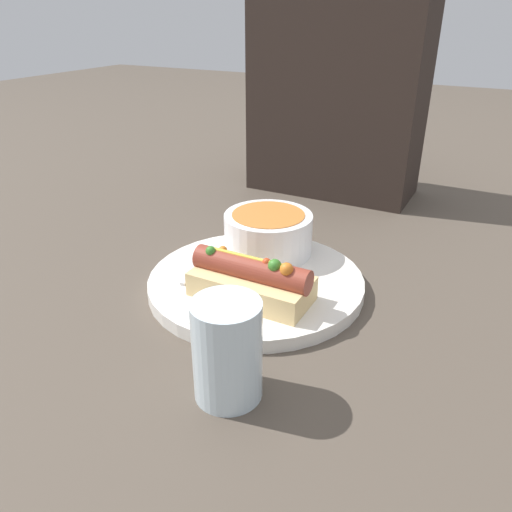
{
  "coord_description": "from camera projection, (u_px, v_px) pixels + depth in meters",
  "views": [
    {
      "loc": [
        0.26,
        -0.49,
        0.33
      ],
      "look_at": [
        0.0,
        0.0,
        0.05
      ],
      "focal_mm": 35.0,
      "sensor_mm": 36.0,
      "label": 1
    }
  ],
  "objects": [
    {
      "name": "ground_plane",
      "position": [
        256.0,
        288.0,
        0.64
      ],
      "size": [
        4.0,
        4.0,
        0.0
      ],
      "primitive_type": "plane",
      "color": "#4C4238"
    },
    {
      "name": "dinner_plate",
      "position": [
        256.0,
        282.0,
        0.64
      ],
      "size": [
        0.27,
        0.27,
        0.02
      ],
      "color": "white",
      "rests_on": "ground_plane"
    },
    {
      "name": "hot_dog",
      "position": [
        252.0,
        280.0,
        0.58
      ],
      "size": [
        0.14,
        0.07,
        0.06
      ],
      "rotation": [
        0.0,
        0.0,
        -0.01
      ],
      "color": "#E5C17F",
      "rests_on": "dinner_plate"
    },
    {
      "name": "soup_bowl",
      "position": [
        268.0,
        232.0,
        0.68
      ],
      "size": [
        0.12,
        0.12,
        0.06
      ],
      "color": "white",
      "rests_on": "dinner_plate"
    },
    {
      "name": "spoon",
      "position": [
        219.0,
        247.0,
        0.7
      ],
      "size": [
        0.04,
        0.14,
        0.01
      ],
      "rotation": [
        0.0,
        0.0,
        1.69
      ],
      "color": "#B7B7BC",
      "rests_on": "dinner_plate"
    },
    {
      "name": "drinking_glass",
      "position": [
        227.0,
        350.0,
        0.45
      ],
      "size": [
        0.06,
        0.06,
        0.1
      ],
      "color": "silver",
      "rests_on": "ground_plane"
    },
    {
      "name": "seated_diner",
      "position": [
        339.0,
        77.0,
        0.89
      ],
      "size": [
        0.3,
        0.14,
        0.48
      ],
      "color": "#2D231E",
      "rests_on": "ground_plane"
    }
  ]
}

